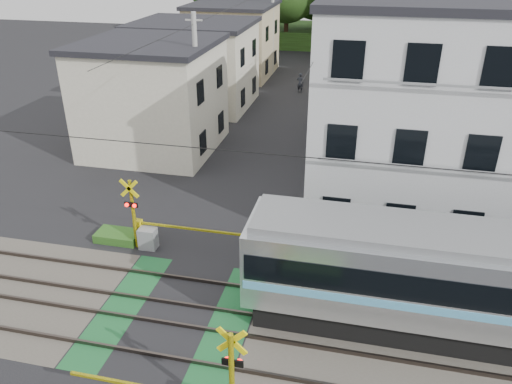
# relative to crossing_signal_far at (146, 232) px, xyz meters

# --- Properties ---
(ground) EXTENTS (120.00, 120.00, 0.00)m
(ground) POSITION_rel_crossing_signal_far_xyz_m (2.59, -3.65, -0.71)
(ground) COLOR black
(track_bed) EXTENTS (120.00, 120.00, 0.14)m
(track_bed) POSITION_rel_crossing_signal_far_xyz_m (2.59, -3.65, -0.67)
(track_bed) COLOR #47423A
(track_bed) RESTS_ON ground
(crossing_signal_far) EXTENTS (4.74, 0.65, 3.09)m
(crossing_signal_far) POSITION_rel_crossing_signal_far_xyz_m (0.00, 0.00, 0.00)
(crossing_signal_far) COLOR yellow
(crossing_signal_far) RESTS_ON ground
(apartment_block) EXTENTS (10.20, 8.36, 9.30)m
(apartment_block) POSITION_rel_crossing_signal_far_xyz_m (11.09, 5.84, 3.94)
(apartment_block) COLOR silver
(apartment_block) RESTS_ON ground
(houses_row) EXTENTS (22.07, 31.35, 6.80)m
(houses_row) POSITION_rel_crossing_signal_far_xyz_m (2.84, 22.27, 2.53)
(houses_row) COLOR beige
(houses_row) RESTS_ON ground
(catenary) EXTENTS (60.00, 5.04, 7.00)m
(catenary) POSITION_rel_crossing_signal_far_xyz_m (8.59, -3.62, 2.98)
(catenary) COLOR #2D2D33
(catenary) RESTS_ON ground
(utility_poles) EXTENTS (7.90, 42.00, 8.00)m
(utility_poles) POSITION_rel_crossing_signal_far_xyz_m (1.53, 19.35, 3.37)
(utility_poles) COLOR #A5A5A0
(utility_poles) RESTS_ON ground
(pedestrian) EXTENTS (0.66, 0.52, 1.59)m
(pedestrian) POSITION_rel_crossing_signal_far_xyz_m (2.71, 24.46, 0.08)
(pedestrian) COLOR #2F323B
(pedestrian) RESTS_ON ground
(weed_patches) EXTENTS (10.25, 8.80, 0.40)m
(weed_patches) POSITION_rel_crossing_signal_far_xyz_m (4.34, -3.74, -0.53)
(weed_patches) COLOR #2D5E1E
(weed_patches) RESTS_ON ground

